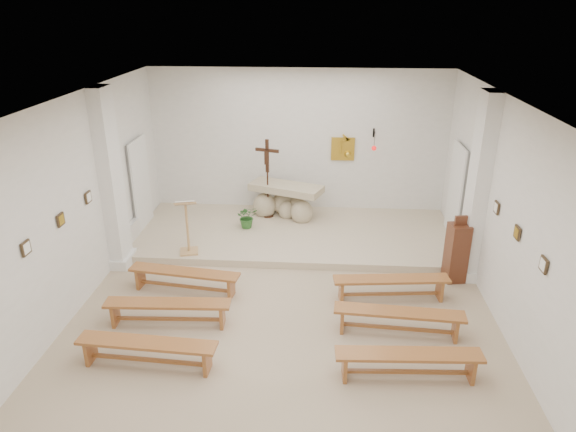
# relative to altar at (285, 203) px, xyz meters

# --- Properties ---
(ground) EXTENTS (7.00, 10.00, 0.00)m
(ground) POSITION_rel_altar_xyz_m (0.27, -4.34, -0.48)
(ground) COLOR tan
(ground) RESTS_ON ground
(wall_left) EXTENTS (0.02, 10.00, 3.50)m
(wall_left) POSITION_rel_altar_xyz_m (-3.22, -4.34, 1.27)
(wall_left) COLOR white
(wall_left) RESTS_ON ground
(wall_right) EXTENTS (0.02, 10.00, 3.50)m
(wall_right) POSITION_rel_altar_xyz_m (3.76, -4.34, 1.27)
(wall_right) COLOR white
(wall_right) RESTS_ON ground
(wall_back) EXTENTS (7.00, 0.02, 3.50)m
(wall_back) POSITION_rel_altar_xyz_m (0.27, 0.65, 1.27)
(wall_back) COLOR white
(wall_back) RESTS_ON ground
(ceiling) EXTENTS (7.00, 10.00, 0.02)m
(ceiling) POSITION_rel_altar_xyz_m (0.27, -4.34, 3.01)
(ceiling) COLOR silver
(ceiling) RESTS_ON wall_back
(sanctuary_platform) EXTENTS (6.98, 3.00, 0.15)m
(sanctuary_platform) POSITION_rel_altar_xyz_m (0.27, -0.84, -0.41)
(sanctuary_platform) COLOR #B8A88D
(sanctuary_platform) RESTS_ON ground
(pilaster_left) EXTENTS (0.26, 0.55, 3.50)m
(pilaster_left) POSITION_rel_altar_xyz_m (-3.10, -2.34, 1.27)
(pilaster_left) COLOR white
(pilaster_left) RESTS_ON ground
(pilaster_right) EXTENTS (0.26, 0.55, 3.50)m
(pilaster_right) POSITION_rel_altar_xyz_m (3.64, -2.34, 1.27)
(pilaster_right) COLOR white
(pilaster_right) RESTS_ON ground
(gold_wall_relief) EXTENTS (0.55, 0.04, 0.55)m
(gold_wall_relief) POSITION_rel_altar_xyz_m (1.32, 0.62, 1.17)
(gold_wall_relief) COLOR gold
(gold_wall_relief) RESTS_ON wall_back
(sanctuary_lamp) EXTENTS (0.11, 0.36, 0.44)m
(sanctuary_lamp) POSITION_rel_altar_xyz_m (2.02, 0.36, 1.33)
(sanctuary_lamp) COLOR black
(sanctuary_lamp) RESTS_ON wall_back
(station_frame_left_front) EXTENTS (0.03, 0.20, 0.20)m
(station_frame_left_front) POSITION_rel_altar_xyz_m (-3.20, -5.14, 1.24)
(station_frame_left_front) COLOR #382918
(station_frame_left_front) RESTS_ON wall_left
(station_frame_left_mid) EXTENTS (0.03, 0.20, 0.20)m
(station_frame_left_mid) POSITION_rel_altar_xyz_m (-3.20, -4.14, 1.24)
(station_frame_left_mid) COLOR #382918
(station_frame_left_mid) RESTS_ON wall_left
(station_frame_left_rear) EXTENTS (0.03, 0.20, 0.20)m
(station_frame_left_rear) POSITION_rel_altar_xyz_m (-3.20, -3.14, 1.24)
(station_frame_left_rear) COLOR #382918
(station_frame_left_rear) RESTS_ON wall_left
(station_frame_right_front) EXTENTS (0.03, 0.20, 0.20)m
(station_frame_right_front) POSITION_rel_altar_xyz_m (3.74, -5.14, 1.24)
(station_frame_right_front) COLOR #382918
(station_frame_right_front) RESTS_ON wall_right
(station_frame_right_mid) EXTENTS (0.03, 0.20, 0.20)m
(station_frame_right_mid) POSITION_rel_altar_xyz_m (3.74, -4.14, 1.24)
(station_frame_right_mid) COLOR #382918
(station_frame_right_mid) RESTS_ON wall_right
(station_frame_right_rear) EXTENTS (0.03, 0.20, 0.20)m
(station_frame_right_rear) POSITION_rel_altar_xyz_m (3.74, -3.14, 1.24)
(station_frame_right_rear) COLOR #382918
(station_frame_right_rear) RESTS_ON wall_right
(radiator_left) EXTENTS (0.10, 0.85, 0.52)m
(radiator_left) POSITION_rel_altar_xyz_m (-3.16, -1.64, -0.21)
(radiator_left) COLOR silver
(radiator_left) RESTS_ON ground
(radiator_right) EXTENTS (0.10, 0.85, 0.52)m
(radiator_right) POSITION_rel_altar_xyz_m (3.70, -1.64, -0.21)
(radiator_right) COLOR silver
(radiator_right) RESTS_ON ground
(altar) EXTENTS (1.81, 1.21, 0.87)m
(altar) POSITION_rel_altar_xyz_m (0.00, 0.00, 0.00)
(altar) COLOR #B8AC8C
(altar) RESTS_ON sanctuary_platform
(lectern) EXTENTS (0.49, 0.44, 1.18)m
(lectern) POSITION_rel_altar_xyz_m (-1.80, -2.06, 0.25)
(lectern) COLOR tan
(lectern) RESTS_ON sanctuary_platform
(crucifix_stand) EXTENTS (0.55, 0.25, 1.87)m
(crucifix_stand) POSITION_rel_altar_xyz_m (-0.41, -0.05, 0.75)
(crucifix_stand) COLOR #362011
(crucifix_stand) RESTS_ON sanctuary_platform
(potted_plant) EXTENTS (0.58, 0.54, 0.52)m
(potted_plant) POSITION_rel_altar_xyz_m (-0.80, -0.72, -0.07)
(potted_plant) COLOR #295F26
(potted_plant) RESTS_ON sanctuary_platform
(donation_pedestal) EXTENTS (0.41, 0.41, 1.31)m
(donation_pedestal) POSITION_rel_altar_xyz_m (3.37, -2.54, 0.09)
(donation_pedestal) COLOR #512817
(donation_pedestal) RESTS_ON ground
(bench_left_front) EXTENTS (2.04, 0.60, 0.43)m
(bench_left_front) POSITION_rel_altar_xyz_m (-1.56, -3.32, -0.16)
(bench_left_front) COLOR #9F572E
(bench_left_front) RESTS_ON ground
(bench_right_front) EXTENTS (2.04, 0.53, 0.43)m
(bench_right_front) POSITION_rel_altar_xyz_m (2.10, -3.32, -0.16)
(bench_right_front) COLOR #9F572E
(bench_right_front) RESTS_ON ground
(bench_left_second) EXTENTS (2.03, 0.41, 0.43)m
(bench_left_second) POSITION_rel_altar_xyz_m (-1.56, -4.35, -0.16)
(bench_left_second) COLOR #9F572E
(bench_left_second) RESTS_ON ground
(bench_right_second) EXTENTS (2.04, 0.46, 0.43)m
(bench_right_second) POSITION_rel_altar_xyz_m (2.10, -4.35, -0.16)
(bench_right_second) COLOR #9F572E
(bench_right_second) RESTS_ON ground
(bench_left_third) EXTENTS (2.03, 0.44, 0.43)m
(bench_left_third) POSITION_rel_altar_xyz_m (-1.56, -5.39, -0.16)
(bench_left_third) COLOR #9F572E
(bench_left_third) RESTS_ON ground
(bench_right_third) EXTENTS (2.03, 0.42, 0.43)m
(bench_right_third) POSITION_rel_altar_xyz_m (2.10, -5.39, -0.16)
(bench_right_third) COLOR #9F572E
(bench_right_third) RESTS_ON ground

